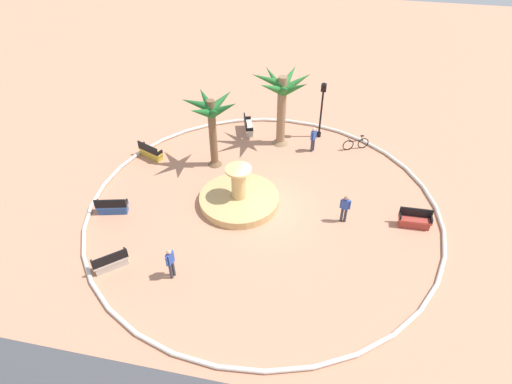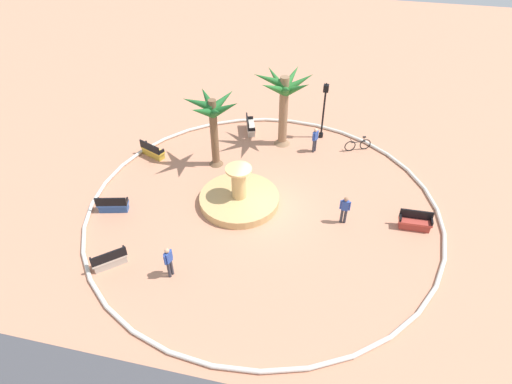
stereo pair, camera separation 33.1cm
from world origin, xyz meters
The scene contains 15 objects.
ground_plane centered at (0.00, 0.00, 0.00)m, with size 80.00×80.00×0.00m, color tan.
plaza_curb centered at (0.00, 0.00, 0.10)m, with size 18.42×18.42×0.20m, color silver.
fountain centered at (1.35, -0.19, 0.32)m, with size 4.25×4.25×2.27m.
palm_tree_near_fountain centered at (3.59, -3.30, 3.25)m, with size 3.29×3.08×4.50m.
palm_tree_by_curb centered at (0.13, -6.40, 3.37)m, with size 3.70×3.69×4.80m.
bench_east centered at (7.61, 1.89, 0.35)m, with size 1.67×0.87×1.00m.
bench_west centered at (-7.67, -0.21, 0.35)m, with size 1.61×0.54×1.00m.
bench_north centered at (7.59, -3.24, 0.35)m, with size 1.67×1.09×1.00m.
bench_southeast centered at (2.43, -7.34, 0.35)m, with size 0.97×1.68×1.00m.
bench_southwest centered at (5.99, 5.39, 0.35)m, with size 1.53×1.44×1.00m.
lamppost centered at (-2.21, -7.70, 2.24)m, with size 0.32×0.32×3.83m.
bicycle_red_frame centered at (-4.59, -6.68, 0.38)m, with size 1.59×0.77×0.94m.
person_cyclist_helmet centered at (-1.97, -5.94, 0.92)m, with size 0.34×0.47×1.65m.
person_cyclist_photo centered at (3.08, 5.32, 0.96)m, with size 0.29×0.51×1.70m.
person_pedestrian_stroll centered at (-4.16, 0.14, 0.92)m, with size 0.53×0.22×1.64m.
Camera 1 is at (-3.09, 16.93, 15.29)m, focal length 30.53 mm.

